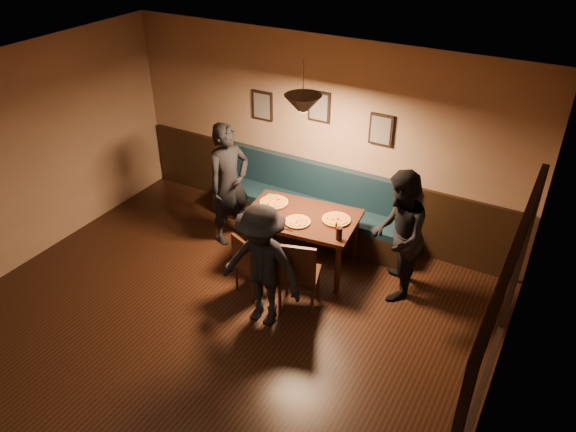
% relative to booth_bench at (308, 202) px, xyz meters
% --- Properties ---
extents(floor, '(7.00, 7.00, 0.00)m').
position_rel_booth_bench_xyz_m(floor, '(0.00, -3.20, -0.50)').
color(floor, black).
rests_on(floor, ground).
extents(ceiling, '(7.00, 7.00, 0.00)m').
position_rel_booth_bench_xyz_m(ceiling, '(0.00, -3.20, 2.30)').
color(ceiling, silver).
rests_on(ceiling, ground).
extents(wall_back, '(6.00, 0.00, 6.00)m').
position_rel_booth_bench_xyz_m(wall_back, '(0.00, 0.30, 0.90)').
color(wall_back, '#8C704F').
rests_on(wall_back, ground).
extents(wall_right, '(0.00, 7.00, 7.00)m').
position_rel_booth_bench_xyz_m(wall_right, '(3.00, -3.20, 0.90)').
color(wall_right, '#8C704F').
rests_on(wall_right, ground).
extents(wainscot, '(5.88, 0.06, 1.00)m').
position_rel_booth_bench_xyz_m(wainscot, '(0.00, 0.27, 0.00)').
color(wainscot, black).
rests_on(wainscot, ground).
extents(booth_bench, '(3.00, 0.60, 1.00)m').
position_rel_booth_bench_xyz_m(booth_bench, '(0.00, 0.00, 0.00)').
color(booth_bench, '#0F232D').
rests_on(booth_bench, ground).
extents(window_frame, '(0.06, 2.56, 1.86)m').
position_rel_booth_bench_xyz_m(window_frame, '(2.96, -2.70, 1.00)').
color(window_frame, black).
rests_on(window_frame, wall_right).
extents(window_glass, '(0.00, 2.40, 2.40)m').
position_rel_booth_bench_xyz_m(window_glass, '(2.93, -2.70, 1.00)').
color(window_glass, black).
rests_on(window_glass, wall_right).
extents(picture_left, '(0.32, 0.04, 0.42)m').
position_rel_booth_bench_xyz_m(picture_left, '(-0.90, 0.27, 1.20)').
color(picture_left, black).
rests_on(picture_left, wall_back).
extents(picture_center, '(0.32, 0.04, 0.42)m').
position_rel_booth_bench_xyz_m(picture_center, '(0.00, 0.27, 1.35)').
color(picture_center, black).
rests_on(picture_center, wall_back).
extents(picture_right, '(0.32, 0.04, 0.42)m').
position_rel_booth_bench_xyz_m(picture_right, '(0.90, 0.27, 1.20)').
color(picture_right, black).
rests_on(picture_right, wall_back).
extents(pendant_lamp, '(0.44, 0.44, 0.25)m').
position_rel_booth_bench_xyz_m(pendant_lamp, '(0.30, -0.77, 1.75)').
color(pendant_lamp, black).
rests_on(pendant_lamp, ceiling).
extents(dining_table, '(1.53, 1.08, 0.77)m').
position_rel_booth_bench_xyz_m(dining_table, '(0.30, -0.77, -0.12)').
color(dining_table, black).
rests_on(dining_table, floor).
extents(chair_near_left, '(0.49, 0.49, 0.85)m').
position_rel_booth_bench_xyz_m(chair_near_left, '(0.06, -1.55, -0.08)').
color(chair_near_left, black).
rests_on(chair_near_left, floor).
extents(chair_near_right, '(0.57, 0.57, 1.03)m').
position_rel_booth_bench_xyz_m(chair_near_right, '(0.69, -1.55, 0.01)').
color(chair_near_right, black).
rests_on(chair_near_right, floor).
extents(diner_left, '(0.62, 0.75, 1.76)m').
position_rel_booth_bench_xyz_m(diner_left, '(-0.87, -0.69, 0.38)').
color(diner_left, black).
rests_on(diner_left, floor).
extents(diner_right, '(0.83, 0.96, 1.67)m').
position_rel_booth_bench_xyz_m(diner_right, '(1.57, -0.71, 0.34)').
color(diner_right, black).
rests_on(diner_right, floor).
extents(diner_front, '(1.00, 0.59, 1.54)m').
position_rel_booth_bench_xyz_m(diner_front, '(0.42, -1.95, 0.27)').
color(diner_front, black).
rests_on(diner_front, floor).
extents(pizza_a, '(0.38, 0.38, 0.04)m').
position_rel_booth_bench_xyz_m(pizza_a, '(-0.16, -0.68, 0.29)').
color(pizza_a, '#C36024').
rests_on(pizza_a, dining_table).
extents(pizza_b, '(0.34, 0.34, 0.04)m').
position_rel_booth_bench_xyz_m(pizza_b, '(0.34, -0.95, 0.29)').
color(pizza_b, '#CC6526').
rests_on(pizza_b, dining_table).
extents(pizza_c, '(0.40, 0.40, 0.04)m').
position_rel_booth_bench_xyz_m(pizza_c, '(0.74, -0.66, 0.29)').
color(pizza_c, orange).
rests_on(pizza_c, dining_table).
extents(soda_glass, '(0.10, 0.10, 0.16)m').
position_rel_booth_bench_xyz_m(soda_glass, '(0.95, -1.02, 0.35)').
color(soda_glass, black).
rests_on(soda_glass, dining_table).
extents(tabasco_bottle, '(0.04, 0.04, 0.12)m').
position_rel_booth_bench_xyz_m(tabasco_bottle, '(0.83, -0.85, 0.33)').
color(tabasco_bottle, '#9C1F05').
rests_on(tabasco_bottle, dining_table).
extents(napkin_a, '(0.20, 0.20, 0.01)m').
position_rel_booth_bench_xyz_m(napkin_a, '(-0.27, -0.54, 0.27)').
color(napkin_a, '#1B6830').
rests_on(napkin_a, dining_table).
extents(napkin_b, '(0.18, 0.18, 0.01)m').
position_rel_booth_bench_xyz_m(napkin_b, '(-0.31, -1.03, 0.27)').
color(napkin_b, '#1B661D').
rests_on(napkin_b, dining_table).
extents(cutlery_set, '(0.18, 0.03, 0.00)m').
position_rel_booth_bench_xyz_m(cutlery_set, '(0.24, -1.15, 0.27)').
color(cutlery_set, '#BCBDC1').
rests_on(cutlery_set, dining_table).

